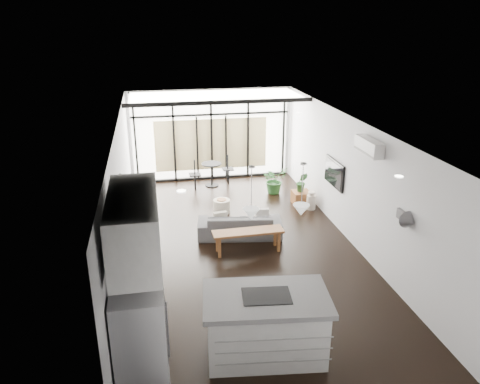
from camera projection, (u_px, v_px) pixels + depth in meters
name	position (u px, v px, depth m)	size (l,w,h in m)	color
floor	(243.00, 249.00, 10.39)	(5.00, 10.00, 0.00)	black
ceiling	(243.00, 125.00, 9.40)	(5.00, 10.00, 0.00)	white
wall_left	(122.00, 199.00, 9.45)	(0.02, 10.00, 2.80)	silver
wall_right	(353.00, 183.00, 10.34)	(0.02, 10.00, 2.80)	silver
wall_back	(211.00, 135.00, 14.48)	(5.00, 0.02, 2.80)	silver
wall_front	(329.00, 342.00, 5.31)	(5.00, 0.02, 2.80)	silver
glazing	(212.00, 136.00, 14.37)	(5.00, 0.20, 2.80)	black
skylight	(215.00, 95.00, 13.08)	(4.70, 1.90, 0.06)	white
neighbour_building	(211.00, 144.00, 14.54)	(3.50, 0.02, 1.60)	beige
island	(266.00, 325.00, 7.03)	(1.87, 1.11, 1.02)	white
cooktop	(266.00, 296.00, 6.85)	(0.71, 0.48, 0.01)	black
fridge	(141.00, 346.00, 6.09)	(0.66, 0.82, 1.69)	#A9AAAF
appliance_column	(135.00, 292.00, 6.73)	(0.59, 0.62, 2.29)	white
upper_cabinets	(134.00, 227.00, 5.97)	(0.62, 1.75, 0.86)	white
pendant_left	(251.00, 214.00, 7.17)	(0.26, 0.26, 0.18)	white
pendant_right	(301.00, 210.00, 7.32)	(0.26, 0.26, 0.18)	white
sofa	(240.00, 221.00, 10.90)	(1.95, 0.57, 0.76)	#4B4B4D
console_bench	(248.00, 241.00, 10.22)	(1.55, 0.39, 0.50)	brown
pouf	(222.00, 206.00, 12.27)	(0.44, 0.44, 0.35)	beige
crate	(301.00, 198.00, 12.84)	(0.47, 0.47, 0.35)	brown
plant_tall	(274.00, 183.00, 13.58)	(0.72, 0.80, 0.62)	#285C28
plant_crate	(302.00, 187.00, 12.73)	(0.30, 0.55, 0.24)	#285C28
milk_can	(311.00, 200.00, 12.46)	(0.25, 0.25, 0.48)	beige
bistro_set	(212.00, 176.00, 14.12)	(1.37, 0.55, 0.66)	black
tv	(334.00, 173.00, 11.29)	(0.05, 1.10, 0.65)	black
ac_unit	(369.00, 146.00, 9.21)	(0.22, 0.90, 0.30)	silver
framed_art	(121.00, 201.00, 8.94)	(0.04, 0.70, 0.90)	black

